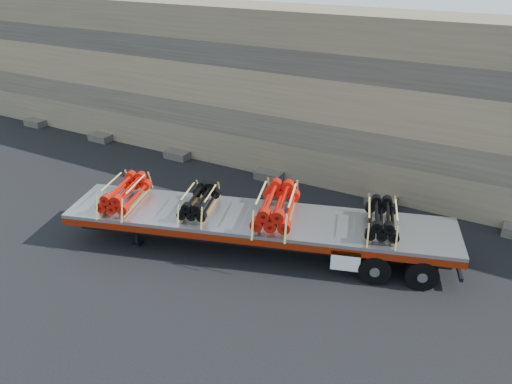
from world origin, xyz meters
TOP-DOWN VIEW (x-y plane):
  - ground at (0.00, 0.00)m, footprint 120.00×120.00m
  - rock_wall at (0.00, 6.50)m, footprint 44.00×3.00m
  - trailer at (-0.72, -0.51)m, footprint 12.89×6.10m
  - bundle_front at (-5.14, -1.87)m, footprint 1.66×2.37m
  - bundle_midfront at (-2.60, -1.09)m, footprint 1.46×2.09m
  - bundle_midrear at (-0.13, -0.32)m, footprint 1.90×2.70m
  - bundle_rear at (3.03, 0.65)m, footprint 1.54×2.19m

SIDE VIEW (x-z plane):
  - ground at x=0.00m, z-range 0.00..0.00m
  - trailer at x=-0.72m, z-range 0.00..1.27m
  - bundle_midfront at x=-2.60m, z-range 1.27..1.94m
  - bundle_rear at x=3.03m, z-range 1.27..1.98m
  - bundle_front at x=-5.14m, z-range 1.27..2.03m
  - bundle_midrear at x=-0.13m, z-range 1.27..2.14m
  - rock_wall at x=0.00m, z-range 0.00..7.00m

